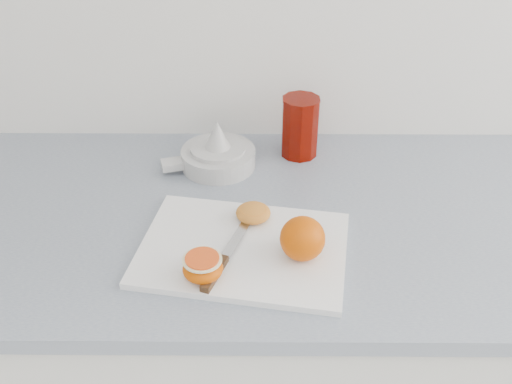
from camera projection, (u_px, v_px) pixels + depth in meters
counter at (267, 363)px, 1.33m from camera, size 2.60×0.64×0.89m
cutting_board at (243, 249)px, 0.98m from camera, size 0.39×0.30×0.01m
whole_orange at (302, 239)px, 0.93m from camera, size 0.08×0.08×0.08m
half_orange at (203, 267)px, 0.90m from camera, size 0.06×0.06×0.04m
squeezed_shell at (253, 213)px, 1.03m from camera, size 0.06×0.06×0.03m
paring_knife at (219, 267)px, 0.92m from camera, size 0.08×0.18×0.01m
citrus_juicer at (217, 154)px, 1.19m from camera, size 0.20×0.16×0.10m
red_tumbler at (300, 129)px, 1.22m from camera, size 0.08×0.08×0.13m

